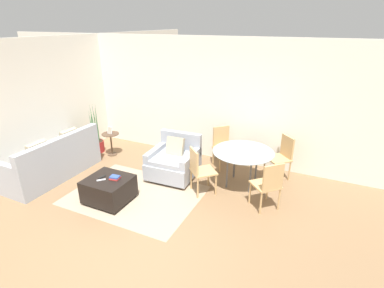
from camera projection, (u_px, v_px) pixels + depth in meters
The scene contains 18 objects.
ground_plane at pixel (129, 235), 4.57m from camera, with size 20.00×20.00×0.00m, color brown.
wall_back at pixel (211, 100), 6.76m from camera, with size 12.00×0.06×2.75m.
wall_left at pixel (50, 103), 6.51m from camera, with size 0.06×12.00×2.75m.
area_rug at pixel (135, 195), 5.62m from camera, with size 2.35×1.77×0.01m.
couch at pixel (53, 163), 6.19m from camera, with size 0.83×1.99×0.92m.
armchair at pixel (174, 161), 6.20m from camera, with size 0.96×0.97×0.86m.
ottoman at pixel (109, 189), 5.37m from camera, with size 0.76×0.70×0.45m.
book_stack at pixel (115, 177), 5.28m from camera, with size 0.18×0.17×0.05m.
tv_remote_primary at pixel (101, 180), 5.24m from camera, with size 0.14×0.14×0.01m.
tv_remote_secondary at pixel (102, 177), 5.34m from camera, with size 0.06×0.14×0.01m.
potted_plant at pixel (96, 141), 7.42m from camera, with size 0.38×0.38×1.26m.
side_table at pixel (111, 140), 7.18m from camera, with size 0.41×0.41×0.55m.
picture_frame at pixel (110, 130), 7.09m from camera, with size 0.13×0.07×0.17m.
dining_table at pixel (243, 155), 5.75m from camera, with size 1.17×1.17×0.72m.
dining_chair_near_left at pixel (199, 168), 5.52m from camera, with size 0.59×0.59×0.90m.
dining_chair_near_right at pixel (269, 183), 5.01m from camera, with size 0.59×0.59×0.90m.
dining_chair_far_left at pixel (223, 144), 6.59m from camera, with size 0.59×0.59×0.90m.
dining_chair_far_right at pixel (282, 154), 6.08m from camera, with size 0.59×0.59×0.90m.
Camera 1 is at (2.44, -2.93, 3.03)m, focal length 28.00 mm.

